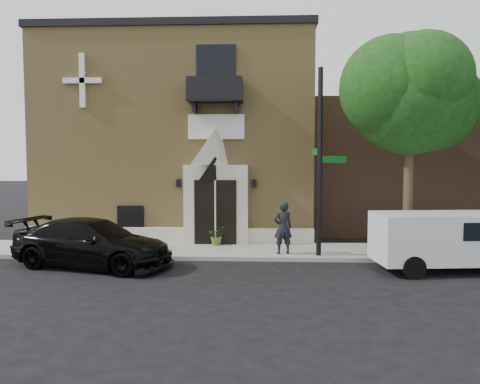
% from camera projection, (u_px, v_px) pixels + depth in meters
% --- Properties ---
extents(ground, '(120.00, 120.00, 0.00)m').
position_uv_depth(ground, '(237.00, 261.00, 16.40)').
color(ground, black).
rests_on(ground, ground).
extents(sidewalk, '(42.00, 3.00, 0.15)m').
position_uv_depth(sidewalk, '(265.00, 251.00, 17.85)').
color(sidewalk, gray).
rests_on(sidewalk, ground).
extents(church, '(12.20, 11.01, 9.30)m').
position_uv_depth(church, '(187.00, 139.00, 24.14)').
color(church, tan).
rests_on(church, ground).
extents(neighbour_building, '(18.00, 8.00, 6.40)m').
position_uv_depth(neighbour_building, '(473.00, 166.00, 24.59)').
color(neighbour_building, brown).
rests_on(neighbour_building, ground).
extents(street_tree_left, '(4.97, 4.38, 7.77)m').
position_uv_depth(street_tree_left, '(412.00, 93.00, 16.06)').
color(street_tree_left, '#38281C').
rests_on(street_tree_left, sidewalk).
extents(black_sedan, '(5.89, 3.58, 1.60)m').
position_uv_depth(black_sedan, '(93.00, 243.00, 15.54)').
color(black_sedan, black).
rests_on(black_sedan, ground).
extents(cargo_van, '(4.76, 2.32, 1.87)m').
position_uv_depth(cargo_van, '(453.00, 239.00, 14.85)').
color(cargo_van, silver).
rests_on(cargo_van, ground).
extents(street_sign, '(1.13, 1.05, 6.62)m').
position_uv_depth(street_sign, '(320.00, 162.00, 16.49)').
color(street_sign, black).
rests_on(street_sign, sidewalk).
extents(fire_hydrant, '(0.41, 0.33, 0.73)m').
position_uv_depth(fire_hydrant, '(415.00, 246.00, 16.64)').
color(fire_hydrant, '#A12D14').
rests_on(fire_hydrant, sidewalk).
extents(dumpster, '(2.35, 1.81, 1.35)m').
position_uv_depth(dumpster, '(460.00, 237.00, 16.41)').
color(dumpster, '#0E361C').
rests_on(dumpster, sidewalk).
extents(planter, '(0.80, 0.72, 0.79)m').
position_uv_depth(planter, '(217.00, 235.00, 18.71)').
color(planter, '#4E652E').
rests_on(planter, sidewalk).
extents(pedestrian_near, '(0.79, 0.61, 1.91)m').
position_uv_depth(pedestrian_near, '(283.00, 228.00, 16.94)').
color(pedestrian_near, black).
rests_on(pedestrian_near, sidewalk).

